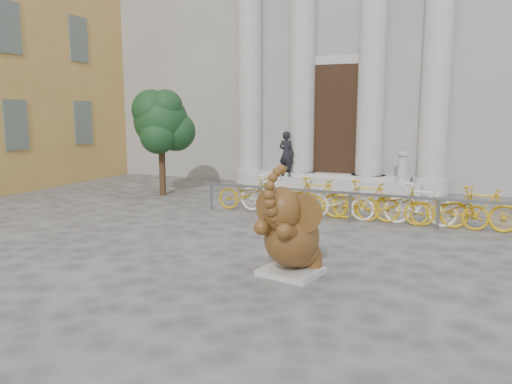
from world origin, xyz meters
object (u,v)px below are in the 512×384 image
at_px(tree, 161,122).
at_px(pedestrian, 286,154).
at_px(bike_rack, 352,200).
at_px(elephant_statue, 290,235).

distance_m(tree, pedestrian, 4.55).
height_order(tree, pedestrian, tree).
xyz_separation_m(bike_rack, tree, (-6.26, 1.13, 1.80)).
distance_m(elephant_statue, tree, 8.60).
relative_size(bike_rack, tree, 2.43).
xyz_separation_m(bike_rack, pedestrian, (-3.34, 4.43, 0.65)).
relative_size(elephant_statue, tree, 0.56).
height_order(elephant_statue, bike_rack, elephant_statue).
bearing_deg(pedestrian, tree, 58.99).
distance_m(elephant_statue, pedestrian, 9.57).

